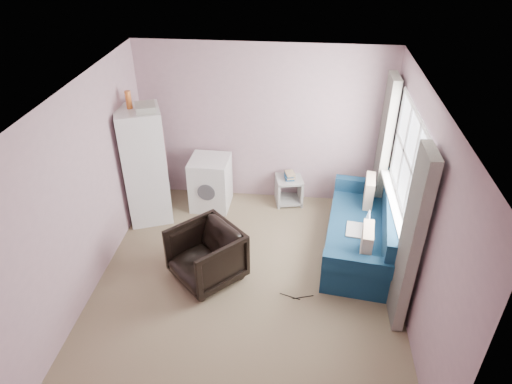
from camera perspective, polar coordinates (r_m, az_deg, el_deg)
room at (r=5.17m, az=-1.02°, el=-1.12°), size 3.84×4.24×2.54m
armchair at (r=5.80m, az=-6.26°, el=-7.60°), size 1.06×1.06×0.80m
fridge at (r=6.82m, az=-13.74°, el=3.28°), size 0.79×0.78×2.00m
washing_machine at (r=7.15m, az=-5.71°, el=1.29°), size 0.60×0.61×0.83m
side_table at (r=7.29m, az=4.13°, el=0.47°), size 0.48×0.48×0.55m
sofa at (r=6.39m, az=13.56°, el=-5.03°), size 1.13×2.06×0.88m
window_dressing at (r=5.93m, az=17.01°, el=0.45°), size 0.17×2.62×2.18m
floor_cables at (r=5.79m, az=5.08°, el=-12.91°), size 0.42×0.10×0.01m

